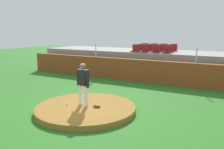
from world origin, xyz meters
name	(u,v)px	position (x,y,z in m)	size (l,w,h in m)	color
ground_plane	(86,111)	(0.00, 0.00, 0.00)	(60.00, 60.00, 0.00)	#2C6E22
pitchers_mound	(86,109)	(0.00, 0.00, 0.11)	(3.91, 3.91, 0.21)	olive
pitcher	(83,81)	(-0.13, 0.03, 1.20)	(0.73, 0.37, 1.71)	silver
baseball	(67,104)	(-0.75, -0.25, 0.25)	(0.07, 0.07, 0.07)	white
fielding_glove	(97,106)	(0.46, 0.08, 0.27)	(0.30, 0.20, 0.11)	brown
brick_barrier	(143,71)	(0.00, 6.10, 0.68)	(17.59, 0.40, 1.36)	brown
fence_post_left	(96,50)	(-3.43, 6.10, 1.79)	(0.06, 0.06, 0.85)	silver
fence_post_right	(197,55)	(3.07, 6.10, 1.79)	(0.06, 0.06, 0.85)	silver
bleacher_platform	(156,63)	(0.00, 8.52, 0.85)	(17.01, 3.51, 1.70)	gray
stadium_chair_0	(135,50)	(-1.03, 7.27, 1.86)	(0.48, 0.44, 0.50)	maroon
stadium_chair_1	(145,50)	(-0.37, 7.28, 1.86)	(0.48, 0.44, 0.50)	maroon
stadium_chair_2	(156,50)	(0.36, 7.30, 1.86)	(0.48, 0.44, 0.50)	maroon
stadium_chair_3	(167,51)	(1.08, 7.32, 1.86)	(0.48, 0.44, 0.50)	maroon
stadium_chair_4	(141,49)	(-1.03, 8.19, 1.86)	(0.48, 0.44, 0.50)	maroon
stadium_chair_5	(150,49)	(-0.33, 8.20, 1.86)	(0.48, 0.44, 0.50)	maroon
stadium_chair_6	(159,49)	(0.34, 8.19, 1.86)	(0.48, 0.44, 0.50)	maroon
stadium_chair_7	(170,50)	(1.04, 8.18, 1.86)	(0.48, 0.44, 0.50)	maroon
stadium_chair_8	(145,48)	(-1.05, 9.11, 1.86)	(0.48, 0.44, 0.50)	maroon
stadium_chair_9	(154,48)	(-0.37, 9.07, 1.86)	(0.48, 0.44, 0.50)	maroon
stadium_chair_10	(163,49)	(0.36, 9.06, 1.86)	(0.48, 0.44, 0.50)	maroon
stadium_chair_11	(173,49)	(1.05, 9.07, 1.86)	(0.48, 0.44, 0.50)	maroon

